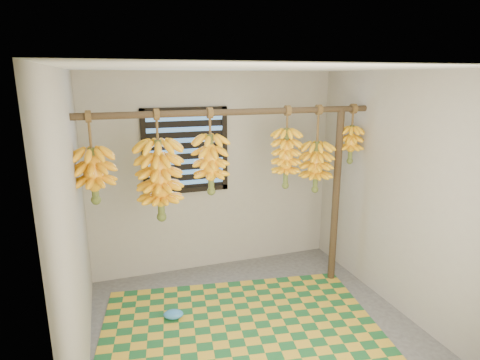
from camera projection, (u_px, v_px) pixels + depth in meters
name	position (u px, v px, depth m)	size (l,w,h in m)	color
floor	(259.00, 333.00, 3.78)	(3.00, 3.00, 0.01)	#484848
ceiling	(262.00, 68.00, 3.17)	(3.00, 3.00, 0.01)	silver
wall_back	(215.00, 173.00, 4.85)	(3.00, 0.01, 2.40)	gray
wall_left	(74.00, 233.00, 3.01)	(0.01, 3.00, 2.40)	gray
wall_right	(402.00, 196.00, 3.95)	(0.01, 3.00, 2.40)	gray
window	(186.00, 151.00, 4.64)	(1.00, 0.04, 1.00)	black
hanging_pole	(235.00, 112.00, 3.92)	(0.06, 0.06, 3.00)	#44341F
support_post	(336.00, 198.00, 4.54)	(0.08, 0.08, 2.00)	#44341F
woven_mat	(244.00, 339.00, 3.68)	(2.62, 2.09, 0.01)	#1A592A
plastic_bag	(173.00, 314.00, 3.97)	(0.20, 0.15, 0.08)	#337DC0
banana_bunch_a	(94.00, 175.00, 3.63)	(0.37, 0.37, 0.83)	brown
banana_bunch_b	(160.00, 180.00, 3.84)	(0.43, 0.43, 1.07)	brown
banana_bunch_c	(211.00, 164.00, 3.96)	(0.33, 0.33, 0.85)	brown
banana_bunch_d	(286.00, 158.00, 4.22)	(0.30, 0.30, 0.86)	brown
banana_bunch_e	(316.00, 167.00, 4.36)	(0.36, 0.36, 0.94)	brown
banana_bunch_f	(351.00, 144.00, 4.44)	(0.26, 0.26, 0.65)	brown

